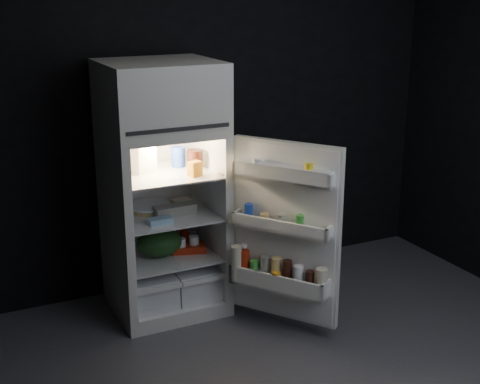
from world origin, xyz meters
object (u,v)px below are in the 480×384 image
refrigerator (162,180)px  yogurt_tray (189,248)px  milk_jug (140,155)px  egg_carton (175,210)px  fridge_door (283,236)px

refrigerator → yogurt_tray: size_ratio=7.40×
refrigerator → milk_jug: size_ratio=7.42×
milk_jug → egg_carton: (0.19, -0.13, -0.38)m
fridge_door → yogurt_tray: 0.77m
refrigerator → milk_jug: bearing=165.4°
egg_carton → yogurt_tray: size_ratio=1.21×
egg_carton → yogurt_tray: (0.10, 0.01, -0.31)m
refrigerator → egg_carton: 0.22m
fridge_door → egg_carton: 0.80m
egg_carton → milk_jug: bearing=143.1°
refrigerator → egg_carton: bearing=-61.8°
fridge_door → egg_carton: (-0.54, 0.58, 0.08)m
refrigerator → yogurt_tray: 0.53m
milk_jug → yogurt_tray: (0.29, -0.12, -0.69)m
fridge_door → egg_carton: size_ratio=4.18×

